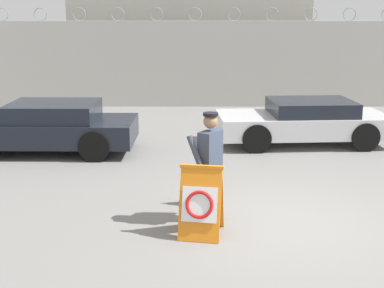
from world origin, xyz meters
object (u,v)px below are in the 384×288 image
(traffic_cone_near, at_px, (188,187))
(parked_car_front_coupe, at_px, (46,127))
(barricade_sign, at_px, (199,201))
(security_guard, at_px, (208,161))
(parked_car_rear_sedan, at_px, (302,121))

(traffic_cone_near, distance_m, parked_car_front_coupe, 5.06)
(barricade_sign, relative_size, security_guard, 0.62)
(traffic_cone_near, xyz_separation_m, parked_car_rear_sedan, (2.93, 4.51, 0.28))
(parked_car_front_coupe, relative_size, parked_car_rear_sedan, 0.98)
(security_guard, height_order, parked_car_rear_sedan, security_guard)
(parked_car_front_coupe, bearing_deg, parked_car_rear_sedan, -171.80)
(traffic_cone_near, bearing_deg, parked_car_front_coupe, 133.34)
(barricade_sign, distance_m, parked_car_rear_sedan, 6.48)
(security_guard, bearing_deg, traffic_cone_near, -122.92)
(security_guard, relative_size, parked_car_rear_sedan, 0.40)
(barricade_sign, relative_size, traffic_cone_near, 1.72)
(traffic_cone_near, distance_m, parked_car_rear_sedan, 5.39)
(parked_car_rear_sedan, bearing_deg, parked_car_front_coupe, 3.98)
(barricade_sign, bearing_deg, traffic_cone_near, 107.38)
(security_guard, distance_m, parked_car_rear_sedan, 5.87)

